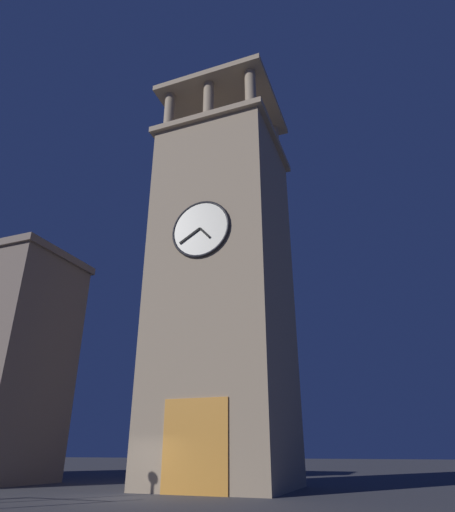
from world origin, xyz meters
The scene contains 2 objects.
ground_plane centered at (0.00, 0.00, 0.00)m, with size 200.00×200.00×0.00m, color #424247.
clocktower centered at (-2.24, -5.44, 10.88)m, with size 7.55×7.54×27.44m.
Camera 1 is at (-11.16, 17.29, 1.75)m, focal length 30.53 mm.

